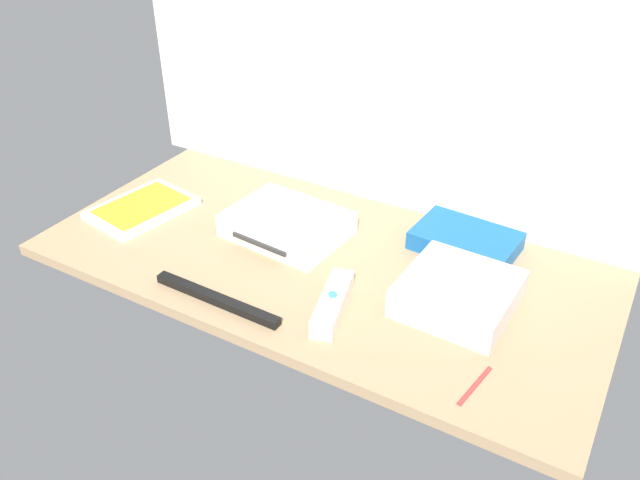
{
  "coord_description": "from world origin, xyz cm",
  "views": [
    {
      "loc": [
        47.68,
        -82.3,
        65.7
      ],
      "look_at": [
        0.0,
        0.0,
        4.0
      ],
      "focal_mm": 36.54,
      "sensor_mm": 36.0,
      "label": 1
    }
  ],
  "objects_px": {
    "mini_computer": "(458,293)",
    "stylus_pen": "(475,384)",
    "network_router": "(465,241)",
    "remote_wand": "(333,303)",
    "game_console": "(287,224)",
    "game_case": "(142,208)",
    "sensor_bar": "(217,299)"
  },
  "relations": [
    {
      "from": "mini_computer",
      "to": "network_router",
      "type": "xyz_separation_m",
      "value": [
        -0.05,
        0.17,
        -0.01
      ]
    },
    {
      "from": "network_router",
      "to": "game_case",
      "type": "bearing_deg",
      "value": -158.14
    },
    {
      "from": "sensor_bar",
      "to": "stylus_pen",
      "type": "height_order",
      "value": "sensor_bar"
    },
    {
      "from": "remote_wand",
      "to": "sensor_bar",
      "type": "height_order",
      "value": "remote_wand"
    },
    {
      "from": "network_router",
      "to": "remote_wand",
      "type": "xyz_separation_m",
      "value": [
        -0.12,
        -0.28,
        -0.0
      ]
    },
    {
      "from": "network_router",
      "to": "stylus_pen",
      "type": "distance_m",
      "value": 0.35
    },
    {
      "from": "game_case",
      "to": "mini_computer",
      "type": "bearing_deg",
      "value": 12.41
    },
    {
      "from": "game_console",
      "to": "mini_computer",
      "type": "bearing_deg",
      "value": -2.48
    },
    {
      "from": "game_case",
      "to": "sensor_bar",
      "type": "height_order",
      "value": "game_case"
    },
    {
      "from": "game_case",
      "to": "network_router",
      "type": "height_order",
      "value": "network_router"
    },
    {
      "from": "remote_wand",
      "to": "sensor_bar",
      "type": "relative_size",
      "value": 0.63
    },
    {
      "from": "game_console",
      "to": "stylus_pen",
      "type": "relative_size",
      "value": 2.48
    },
    {
      "from": "game_console",
      "to": "network_router",
      "type": "bearing_deg",
      "value": 26.43
    },
    {
      "from": "game_console",
      "to": "mini_computer",
      "type": "xyz_separation_m",
      "value": [
        0.35,
        -0.05,
        0.0
      ]
    },
    {
      "from": "game_console",
      "to": "stylus_pen",
      "type": "bearing_deg",
      "value": -19.87
    },
    {
      "from": "mini_computer",
      "to": "network_router",
      "type": "bearing_deg",
      "value": 105.25
    },
    {
      "from": "remote_wand",
      "to": "stylus_pen",
      "type": "bearing_deg",
      "value": -25.17
    },
    {
      "from": "game_console",
      "to": "sensor_bar",
      "type": "height_order",
      "value": "game_console"
    },
    {
      "from": "sensor_bar",
      "to": "network_router",
      "type": "bearing_deg",
      "value": 51.16
    },
    {
      "from": "game_console",
      "to": "network_router",
      "type": "height_order",
      "value": "game_console"
    },
    {
      "from": "game_case",
      "to": "sensor_bar",
      "type": "bearing_deg",
      "value": -17.21
    },
    {
      "from": "game_console",
      "to": "remote_wand",
      "type": "bearing_deg",
      "value": -35.21
    },
    {
      "from": "network_router",
      "to": "remote_wand",
      "type": "distance_m",
      "value": 0.3
    },
    {
      "from": "game_case",
      "to": "sensor_bar",
      "type": "xyz_separation_m",
      "value": [
        0.31,
        -0.16,
        -0.0
      ]
    },
    {
      "from": "mini_computer",
      "to": "stylus_pen",
      "type": "height_order",
      "value": "mini_computer"
    },
    {
      "from": "game_console",
      "to": "stylus_pen",
      "type": "distance_m",
      "value": 0.48
    },
    {
      "from": "mini_computer",
      "to": "stylus_pen",
      "type": "bearing_deg",
      "value": -61.7
    },
    {
      "from": "remote_wand",
      "to": "sensor_bar",
      "type": "distance_m",
      "value": 0.19
    },
    {
      "from": "game_case",
      "to": "stylus_pen",
      "type": "xyz_separation_m",
      "value": [
        0.73,
        -0.13,
        -0.0
      ]
    },
    {
      "from": "game_console",
      "to": "mini_computer",
      "type": "relative_size",
      "value": 1.26
    },
    {
      "from": "game_case",
      "to": "network_router",
      "type": "relative_size",
      "value": 1.12
    },
    {
      "from": "network_router",
      "to": "sensor_bar",
      "type": "bearing_deg",
      "value": -125.85
    }
  ]
}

